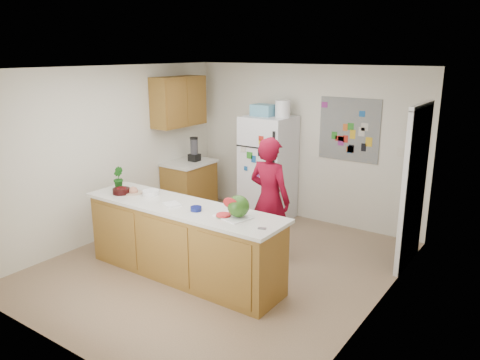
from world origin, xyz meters
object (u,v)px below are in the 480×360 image
Objects in this scene: person at (269,199)px; cherry_bowl at (121,191)px; watermelon at (238,206)px; refrigerator at (268,168)px.

cherry_bowl is at bearing 40.28° from person.
watermelon is at bearing 3.81° from cherry_bowl.
cherry_bowl is (-0.70, -2.46, 0.11)m from refrigerator.
person is 1.07m from watermelon.
refrigerator is at bearing 114.18° from watermelon.
cherry_bowl is at bearing -176.19° from watermelon.
cherry_bowl is (-1.76, -0.12, -0.10)m from watermelon.
refrigerator is 1.03× the size of person.
refrigerator is 6.98× the size of watermelon.
person is 1.92m from cherry_bowl.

